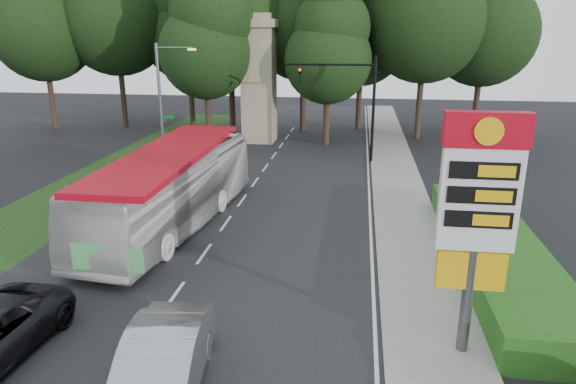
# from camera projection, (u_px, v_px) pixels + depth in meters

# --- Properties ---
(ground) EXTENTS (120.00, 120.00, 0.00)m
(ground) POSITION_uv_depth(u_px,v_px,m) (124.00, 368.00, 13.90)
(ground) COLOR black
(ground) RESTS_ON ground
(road_surface) EXTENTS (14.00, 80.00, 0.02)m
(road_surface) POSITION_uv_depth(u_px,v_px,m) (231.00, 216.00, 25.23)
(road_surface) COLOR black
(road_surface) RESTS_ON ground
(sidewalk_right) EXTENTS (3.00, 80.00, 0.12)m
(sidewalk_right) POSITION_uv_depth(u_px,v_px,m) (407.00, 224.00, 24.10)
(sidewalk_right) COLOR gray
(sidewalk_right) RESTS_ON ground
(grass_verge_left) EXTENTS (5.00, 50.00, 0.02)m
(grass_verge_left) POSITION_uv_depth(u_px,v_px,m) (106.00, 177.00, 32.14)
(grass_verge_left) COLOR #193814
(grass_verge_left) RESTS_ON ground
(hedge) EXTENTS (3.00, 14.00, 1.20)m
(hedge) POSITION_uv_depth(u_px,v_px,m) (496.00, 252.00, 19.77)
(hedge) COLOR #1F5416
(hedge) RESTS_ON ground
(gas_station_pylon) EXTENTS (2.10, 0.45, 6.85)m
(gas_station_pylon) POSITION_uv_depth(u_px,v_px,m) (478.00, 205.00, 13.24)
(gas_station_pylon) COLOR #59595E
(gas_station_pylon) RESTS_ON ground
(traffic_signal_mast) EXTENTS (6.10, 0.35, 7.20)m
(traffic_signal_mast) POSITION_uv_depth(u_px,v_px,m) (354.00, 94.00, 34.43)
(traffic_signal_mast) COLOR black
(traffic_signal_mast) RESTS_ON ground
(streetlight_signs) EXTENTS (2.75, 0.98, 8.00)m
(streetlight_signs) POSITION_uv_depth(u_px,v_px,m) (163.00, 98.00, 34.28)
(streetlight_signs) COLOR #59595E
(streetlight_signs) RESTS_ON ground
(monument) EXTENTS (3.00, 3.00, 10.05)m
(monument) POSITION_uv_depth(u_px,v_px,m) (259.00, 78.00, 40.97)
(monument) COLOR gray
(monument) RESTS_ON ground
(tree_far_west) EXTENTS (8.96, 8.96, 17.60)m
(tree_far_west) POSITION_uv_depth(u_px,v_px,m) (39.00, 8.00, 44.75)
(tree_far_west) COLOR #2D2116
(tree_far_west) RESTS_ON ground
(tree_west_near) EXTENTS (8.40, 8.40, 16.50)m
(tree_west_near) POSITION_uv_depth(u_px,v_px,m) (187.00, 16.00, 47.16)
(tree_west_near) COLOR #2D2116
(tree_west_near) RESTS_ON ground
(tree_center_right) EXTENTS (9.24, 9.24, 18.15)m
(tree_center_right) POSITION_uv_depth(u_px,v_px,m) (304.00, 3.00, 43.53)
(tree_center_right) COLOR #2D2116
(tree_center_right) RESTS_ON ground
(tree_east_near) EXTENTS (8.12, 8.12, 15.95)m
(tree_east_near) POSITION_uv_depth(u_px,v_px,m) (362.00, 20.00, 45.17)
(tree_east_near) COLOR #2D2116
(tree_east_near) RESTS_ON ground
(tree_far_east) EXTENTS (8.68, 8.68, 17.05)m
(tree_far_east) POSITION_uv_depth(u_px,v_px,m) (486.00, 10.00, 41.77)
(tree_far_east) COLOR #2D2116
(tree_far_east) RESTS_ON ground
(tree_monument_left) EXTENTS (7.28, 7.28, 14.30)m
(tree_monument_left) POSITION_uv_depth(u_px,v_px,m) (205.00, 32.00, 39.48)
(tree_monument_left) COLOR #2D2116
(tree_monument_left) RESTS_ON ground
(tree_monument_right) EXTENTS (6.72, 6.72, 13.20)m
(tree_monument_right) POSITION_uv_depth(u_px,v_px,m) (328.00, 41.00, 38.91)
(tree_monument_right) COLOR #2D2116
(tree_monument_right) RESTS_ON ground
(transit_bus) EXTENTS (4.45, 13.23, 3.62)m
(transit_bus) POSITION_uv_depth(u_px,v_px,m) (172.00, 190.00, 23.41)
(transit_bus) COLOR silver
(transit_bus) RESTS_ON ground
(sedan_silver) EXTENTS (2.41, 5.42, 1.73)m
(sedan_silver) POSITION_uv_depth(u_px,v_px,m) (161.00, 368.00, 12.53)
(sedan_silver) COLOR #9DA0A5
(sedan_silver) RESTS_ON ground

